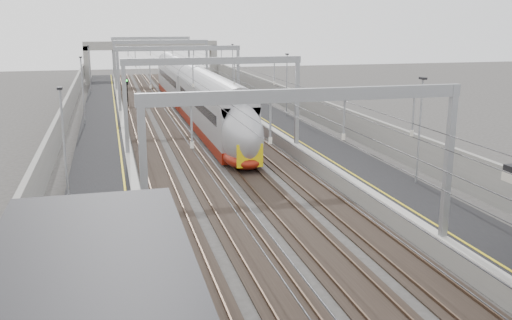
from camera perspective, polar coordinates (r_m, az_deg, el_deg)
platform_left at (r=44.51m, az=-14.99°, el=0.79°), size 4.00×120.00×1.00m
platform_right at (r=47.08m, az=4.85°, el=1.90°), size 4.00×120.00×1.00m
tracks at (r=45.21m, az=-4.78°, el=0.83°), size 11.40×140.00×0.20m
overhead_line at (r=50.77m, az=-6.22°, el=9.17°), size 13.00×140.00×6.60m
overbridge at (r=98.85m, az=-10.42°, el=10.70°), size 22.00×2.20×6.90m
wall_left at (r=44.44m, az=-19.20°, el=1.93°), size 0.30×120.00×3.20m
wall_right at (r=48.01m, az=8.49°, el=3.37°), size 0.30×120.00×3.20m
train at (r=61.19m, az=-6.11°, el=6.22°), size 2.85×52.00×4.51m
signal_green at (r=70.23m, az=-12.77°, el=7.09°), size 0.32×0.32×3.48m
signal_red_near at (r=66.97m, az=-5.39°, el=7.06°), size 0.32×0.32×3.48m
signal_red_far at (r=76.83m, az=-4.94°, el=7.91°), size 0.32×0.32×3.48m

